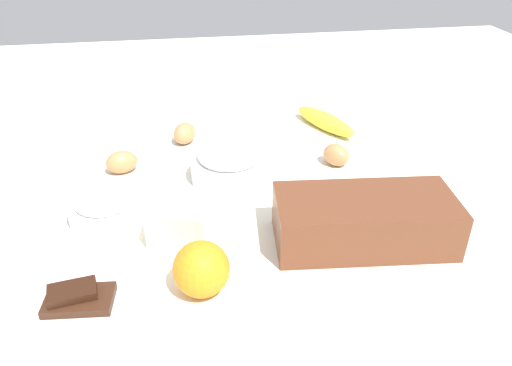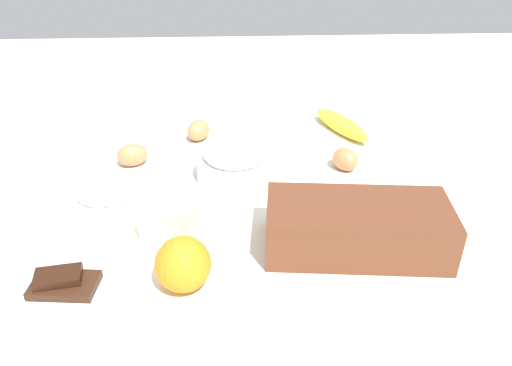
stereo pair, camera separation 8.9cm
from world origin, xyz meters
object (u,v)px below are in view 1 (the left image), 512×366
sugar_bowl (105,207)px  orange_fruit (201,269)px  chocolate_plate (80,303)px  egg_loose (185,133)px  flour_bowl (230,163)px  egg_near_butter (122,162)px  butter_block (178,224)px  egg_beside_bowl (336,155)px  loaf_pan (365,220)px  banana (325,121)px

sugar_bowl → orange_fruit: size_ratio=1.52×
chocolate_plate → egg_loose: bearing=-108.1°
flour_bowl → egg_near_butter: flour_bowl is taller
butter_block → egg_near_butter: (0.10, -0.24, -0.01)m
egg_near_butter → butter_block: bearing=113.0°
sugar_bowl → chocolate_plate: size_ratio=0.94×
butter_block → egg_beside_bowl: butter_block is taller
egg_beside_bowl → orange_fruit: bearing=48.2°
loaf_pan → banana: (-0.06, -0.44, -0.02)m
orange_fruit → egg_beside_bowl: orange_fruit is taller
orange_fruit → butter_block: orange_fruit is taller
banana → orange_fruit: size_ratio=2.38×
butter_block → egg_loose: (-0.03, -0.36, -0.01)m
egg_near_butter → chocolate_plate: egg_near_butter is taller
butter_block → egg_near_butter: butter_block is taller
orange_fruit → egg_loose: (0.00, -0.49, -0.02)m
sugar_bowl → orange_fruit: orange_fruit is taller
banana → egg_loose: bearing=3.8°
sugar_bowl → orange_fruit: 0.25m
butter_block → egg_near_butter: 0.27m
orange_fruit → egg_near_butter: bearing=-70.4°
orange_fruit → egg_beside_bowl: bearing=-131.8°
orange_fruit → sugar_bowl: bearing=-53.5°
egg_beside_bowl → egg_loose: (0.30, -0.16, 0.00)m
egg_near_butter → egg_beside_bowl: 0.43m
flour_bowl → egg_near_butter: (0.21, -0.06, -0.01)m
sugar_bowl → chocolate_plate: bearing=85.4°
loaf_pan → butter_block: loaf_pan is taller
egg_beside_bowl → sugar_bowl: bearing=16.5°
egg_beside_bowl → egg_loose: 0.34m
loaf_pan → sugar_bowl: bearing=-11.5°
sugar_bowl → egg_beside_bowl: 0.47m
orange_fruit → butter_block: (0.03, -0.13, -0.01)m
loaf_pan → egg_beside_bowl: bearing=-92.3°
egg_loose → chocolate_plate: bearing=71.9°
banana → butter_block: size_ratio=2.11×
flour_bowl → chocolate_plate: bearing=52.8°
flour_bowl → egg_beside_bowl: bearing=-174.3°
egg_loose → chocolate_plate: size_ratio=0.48×
banana → chocolate_plate: 0.72m
sugar_bowl → banana: (-0.48, -0.31, -0.01)m
flour_bowl → egg_beside_bowl: flour_bowl is taller
banana → egg_near_butter: egg_near_butter is taller
flour_bowl → chocolate_plate: (0.24, 0.32, -0.02)m
sugar_bowl → egg_loose: sugar_bowl is taller
orange_fruit → egg_near_butter: 0.40m
orange_fruit → banana: bearing=-122.5°
egg_near_butter → egg_beside_bowl: size_ratio=1.08×
sugar_bowl → chocolate_plate: 0.21m
banana → egg_loose: size_ratio=3.03×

